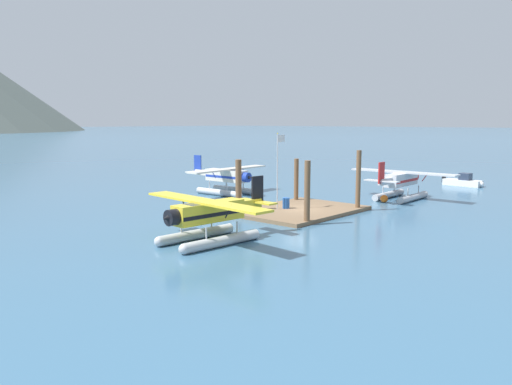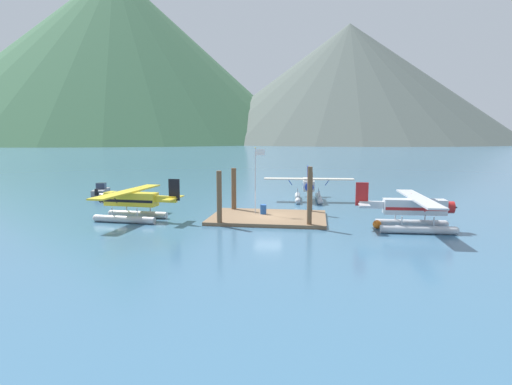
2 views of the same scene
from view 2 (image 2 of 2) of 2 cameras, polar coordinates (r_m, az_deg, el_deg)
The scene contains 15 objects.
ground_plane at distance 39.06m, azimuth 1.65°, elevation -3.59°, with size 1200.00×1200.00×0.00m, color #38607F.
dock_platform at distance 39.03m, azimuth 1.65°, elevation -3.37°, with size 10.43×7.55×0.30m, color brown.
piling_near_left at distance 35.85m, azimuth -4.95°, elevation -0.82°, with size 0.43×0.43×4.68m, color brown.
piling_near_right at distance 35.19m, azimuth 7.20°, elevation -0.68°, with size 0.40×0.40×5.08m, color brown.
piling_far_left at distance 42.44m, azimuth -2.99°, elevation 0.31°, with size 0.49×0.49×4.41m, color brown.
piling_far_right at distance 41.64m, azimuth 7.30°, elevation -0.11°, with size 0.41×0.41×4.07m, color brown.
flagpole at distance 39.82m, azimuth 0.07°, elevation 2.67°, with size 0.95×0.10×6.22m.
fuel_drum at distance 39.88m, azimuth 0.98°, elevation -2.27°, with size 0.62×0.62×0.88m.
mooring_buoy at distance 36.38m, azimuth 15.92°, elevation -4.13°, with size 0.71×0.71×0.71m, color orange.
mountain_ridge_west_peak at distance 504.91m, azimuth 12.29°, elevation 13.99°, with size 358.26×358.26×131.99m.
mountain_ridge_centre_peak at distance 543.68m, azimuth -18.10°, elevation 16.82°, with size 439.68×439.68×197.75m.
seaplane_yellow_port_aft at distance 39.89m, azimuth -16.41°, elevation -1.36°, with size 7.97×10.47×3.84m.
seaplane_cream_bow_right at distance 50.32m, azimuth 7.04°, elevation 0.68°, with size 10.46×7.98×3.84m.
seaplane_silver_stbd_aft at distance 36.43m, azimuth 20.50°, elevation -2.35°, with size 7.98×10.43×3.84m.
boat_grey_open_west at distance 59.23m, azimuth -20.05°, elevation 0.24°, with size 2.52×4.78×1.50m.
Camera 2 is at (4.37, -38.08, 7.51)m, focal length 29.84 mm.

